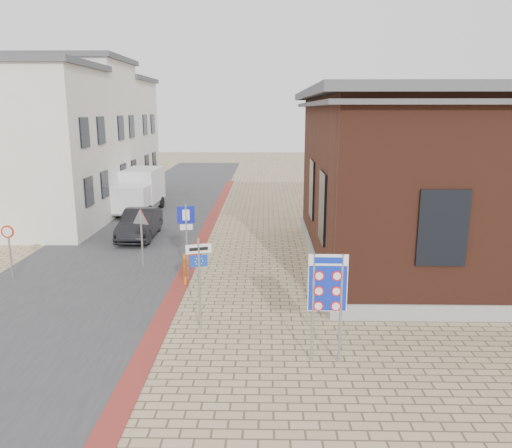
% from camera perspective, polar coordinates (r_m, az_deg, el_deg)
% --- Properties ---
extents(ground, '(120.00, 120.00, 0.00)m').
position_cam_1_polar(ground, '(14.12, -3.21, -12.43)').
color(ground, tan).
rests_on(ground, ground).
extents(road_strip, '(7.00, 60.00, 0.02)m').
position_cam_1_polar(road_strip, '(29.11, -11.86, 0.70)').
color(road_strip, '#38383A').
rests_on(road_strip, ground).
extents(curb_strip, '(0.60, 40.00, 0.02)m').
position_cam_1_polar(curb_strip, '(23.70, -6.25, -1.87)').
color(curb_strip, maroon).
rests_on(curb_strip, ground).
extents(brick_building, '(13.00, 13.00, 6.80)m').
position_cam_1_polar(brick_building, '(21.42, 23.05, 5.06)').
color(brick_building, gray).
rests_on(brick_building, ground).
extents(townhouse_near, '(7.40, 6.40, 8.30)m').
position_cam_1_polar(townhouse_near, '(27.55, -25.00, 7.85)').
color(townhouse_near, silver).
rests_on(townhouse_near, ground).
extents(townhouse_mid, '(7.40, 6.40, 9.10)m').
position_cam_1_polar(townhouse_mid, '(33.02, -20.53, 9.58)').
color(townhouse_mid, silver).
rests_on(townhouse_mid, ground).
extents(townhouse_far, '(7.40, 6.40, 8.30)m').
position_cam_1_polar(townhouse_far, '(38.68, -17.24, 9.60)').
color(townhouse_far, silver).
rests_on(townhouse_far, ground).
extents(bike_rack, '(0.08, 1.80, 0.60)m').
position_cam_1_polar(bike_rack, '(16.08, 6.93, -8.22)').
color(bike_rack, slate).
rests_on(bike_rack, ground).
extents(sedan, '(1.57, 4.25, 1.39)m').
position_cam_1_polar(sedan, '(24.54, -13.14, 0.01)').
color(sedan, black).
rests_on(sedan, ground).
extents(box_truck, '(2.24, 4.95, 2.55)m').
position_cam_1_polar(box_truck, '(30.68, -13.11, 3.75)').
color(box_truck, slate).
rests_on(box_truck, ground).
extents(border_sign, '(0.94, 0.08, 2.75)m').
position_cam_1_polar(border_sign, '(12.03, 8.18, -6.98)').
color(border_sign, gray).
rests_on(border_sign, ground).
extents(essen_sign, '(0.69, 0.26, 2.64)m').
position_cam_1_polar(essen_sign, '(13.82, -6.53, -5.18)').
color(essen_sign, gray).
rests_on(essen_sign, ground).
extents(parking_sign, '(0.61, 0.17, 2.80)m').
position_cam_1_polar(parking_sign, '(17.93, -7.97, -0.44)').
color(parking_sign, gray).
rests_on(parking_sign, ground).
extents(yield_sign, '(0.78, 0.34, 2.28)m').
position_cam_1_polar(yield_sign, '(19.80, -13.00, 0.02)').
color(yield_sign, gray).
rests_on(yield_sign, ground).
extents(speed_sign, '(0.47, 0.07, 2.00)m').
position_cam_1_polar(speed_sign, '(20.12, -26.38, -2.05)').
color(speed_sign, gray).
rests_on(speed_sign, ground).
extents(bollard, '(0.12, 0.12, 1.12)m').
position_cam_1_polar(bollard, '(17.73, -8.13, -5.21)').
color(bollard, orange).
rests_on(bollard, ground).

